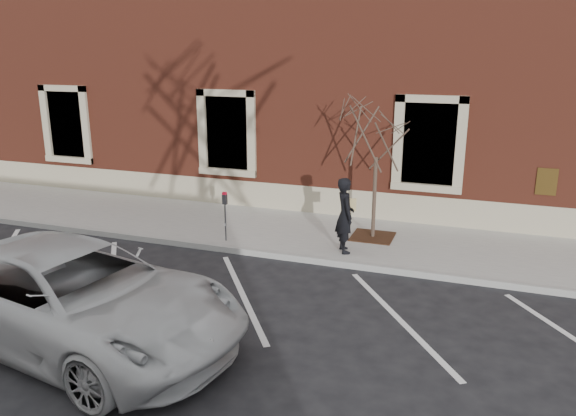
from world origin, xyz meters
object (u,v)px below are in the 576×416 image
at_px(parking_meter, 225,207).
at_px(sapling, 377,134).
at_px(man, 345,215).
at_px(white_truck, 75,296).

bearing_deg(parking_meter, sapling, 28.15).
xyz_separation_m(parking_meter, sapling, (3.48, 1.52, 1.80)).
distance_m(man, white_truck, 6.42).
xyz_separation_m(man, white_truck, (-3.31, -5.49, -0.21)).
xyz_separation_m(sapling, white_truck, (-3.75, -6.78, -1.98)).
bearing_deg(white_truck, sapling, -19.21).
relative_size(man, white_truck, 0.30).
bearing_deg(sapling, man, -108.91).
bearing_deg(white_truck, man, -21.33).
bearing_deg(parking_meter, man, 8.90).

